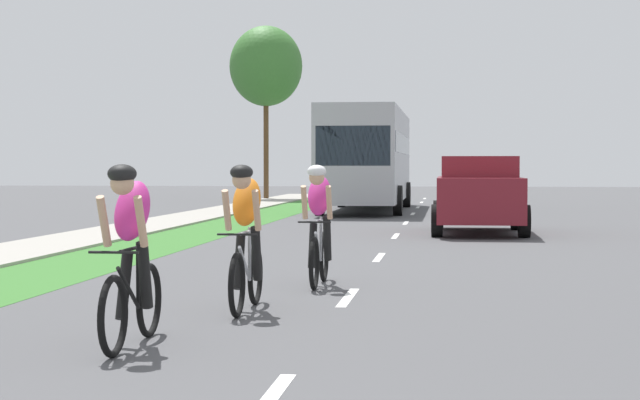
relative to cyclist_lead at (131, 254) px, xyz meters
The scene contains 10 objects.
ground_plane 13.79m from the cyclist_lead, 83.63° to the left, with size 120.00×120.00×0.00m, color #4C4C4F.
grass_verge 14.06m from the cyclist_lead, 102.96° to the left, with size 1.90×70.00×0.01m, color #38722D.
sidewalk_concrete 14.61m from the cyclist_lead, 110.34° to the left, with size 1.95×70.00×0.10m, color #9E998E.
lane_markings_center 17.76m from the cyclist_lead, 85.07° to the left, with size 0.12×52.20×0.01m.
cyclist_lead is the anchor object (origin of this frame).
cyclist_trailing 2.42m from the cyclist_lead, 76.88° to the left, with size 0.42×1.72×1.58m.
cyclist_distant 4.97m from the cyclist_lead, 78.02° to the left, with size 0.42×1.72×1.58m.
suv_maroon 16.54m from the cyclist_lead, 78.14° to the left, with size 2.15×4.70×1.79m.
bus_silver 28.52m from the cyclist_lead, 90.30° to the left, with size 2.78×11.60×3.48m.
street_tree_far 41.36m from the cyclist_lead, 98.26° to the left, with size 3.44×3.44×8.18m.
Camera 1 is at (1.19, -2.49, 1.56)m, focal length 59.52 mm.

